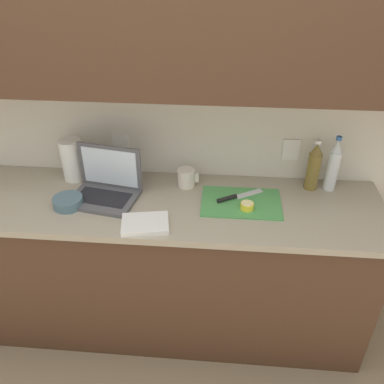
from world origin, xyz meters
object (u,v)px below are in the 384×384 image
at_px(bottle_green_soda, 314,167).
at_px(measuring_cup, 186,178).
at_px(paper_towel_roll, 72,160).
at_px(knife, 232,197).
at_px(bowl_white, 68,202).
at_px(laptop, 106,186).
at_px(lemon_half_cut, 247,206).
at_px(cutting_board, 241,202).
at_px(bottle_oil_tall, 333,166).

height_order(bottle_green_soda, measuring_cup, bottle_green_soda).
height_order(bottle_green_soda, paper_towel_roll, bottle_green_soda).
bearing_deg(knife, bowl_white, 157.70).
height_order(laptop, lemon_half_cut, laptop).
bearing_deg(knife, lemon_half_cut, -80.16).
bearing_deg(paper_towel_roll, measuring_cup, -2.11).
relative_size(cutting_board, bottle_green_soda, 1.42).
bearing_deg(measuring_cup, cutting_board, -26.26).
xyz_separation_m(knife, bottle_green_soda, (0.42, 0.15, 0.11)).
distance_m(measuring_cup, bowl_white, 0.63).
xyz_separation_m(knife, lemon_half_cut, (0.07, -0.08, 0.01)).
bearing_deg(paper_towel_roll, lemon_half_cut, -13.51).
bearing_deg(lemon_half_cut, cutting_board, 114.32).
distance_m(cutting_board, paper_towel_roll, 0.95).
relative_size(bowl_white, paper_towel_roll, 0.64).
relative_size(knife, measuring_cup, 2.11).
distance_m(laptop, paper_towel_roll, 0.28).
xyz_separation_m(laptop, bottle_oil_tall, (1.17, 0.17, 0.08)).
height_order(cutting_board, paper_towel_roll, paper_towel_roll).
bearing_deg(bottle_oil_tall, paper_towel_roll, -179.58).
height_order(measuring_cup, bowl_white, measuring_cup).
distance_m(laptop, cutting_board, 0.70).
distance_m(lemon_half_cut, bottle_oil_tall, 0.52).
bearing_deg(lemon_half_cut, bottle_oil_tall, 28.23).
height_order(bowl_white, paper_towel_roll, paper_towel_roll).
bearing_deg(cutting_board, measuring_cup, 153.74).
xyz_separation_m(lemon_half_cut, bottle_oil_tall, (0.44, 0.24, 0.12)).
bearing_deg(lemon_half_cut, knife, 130.79).
bearing_deg(lemon_half_cut, bottle_green_soda, 34.55).
bearing_deg(lemon_half_cut, laptop, 174.72).
bearing_deg(paper_towel_roll, bottle_oil_tall, 0.42).
xyz_separation_m(bottle_oil_tall, bowl_white, (-1.34, -0.28, -0.12)).
bearing_deg(bowl_white, lemon_half_cut, 2.66).
bearing_deg(knife, laptop, 150.51).
height_order(bottle_green_soda, bottle_oil_tall, bottle_oil_tall).
distance_m(laptop, bottle_green_soda, 1.09).
bearing_deg(bowl_white, laptop, 32.61).
relative_size(lemon_half_cut, bowl_white, 0.44).
distance_m(cutting_board, bottle_green_soda, 0.43).
distance_m(lemon_half_cut, bottle_green_soda, 0.43).
bearing_deg(cutting_board, bottle_oil_tall, 20.80).
distance_m(bottle_green_soda, measuring_cup, 0.67).
relative_size(laptop, paper_towel_roll, 1.61).
bearing_deg(cutting_board, bowl_white, -173.37).
relative_size(laptop, cutting_board, 0.93).
bearing_deg(cutting_board, lemon_half_cut, -65.68).
bearing_deg(knife, paper_towel_roll, 139.70).
relative_size(laptop, bowl_white, 2.52).
bearing_deg(knife, measuring_cup, 123.14).
relative_size(laptop, bottle_green_soda, 1.33).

